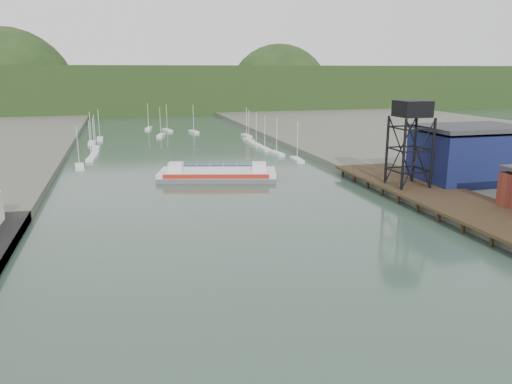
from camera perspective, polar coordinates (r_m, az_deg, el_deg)
east_pier at (r=90.40m, az=22.24°, el=-1.15°), size 14.00×70.00×2.45m
lift_tower at (r=97.55m, az=17.41°, el=8.49°), size 6.50×6.50×16.00m
blue_shed at (r=108.85m, az=23.22°, el=3.93°), size 20.50×14.50×11.30m
marina_sailboats at (r=165.05m, az=-9.08°, el=5.51°), size 57.71×92.65×0.90m
distant_hills at (r=325.92m, az=-13.11°, el=11.10°), size 500.00×120.00×80.00m
chain_ferry at (r=111.07m, az=-4.41°, el=2.03°), size 27.43×16.43×3.70m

